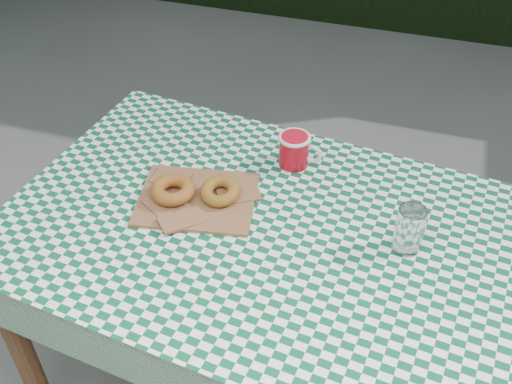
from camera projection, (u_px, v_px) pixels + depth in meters
table at (258, 324)px, 1.69m from camera, size 1.29×0.94×0.75m
tablecloth at (258, 227)px, 1.44m from camera, size 1.31×0.96×0.01m
paper_bag at (197, 198)px, 1.51m from camera, size 0.33×0.28×0.02m
bagel_front at (173, 190)px, 1.49m from camera, size 0.13×0.13×0.03m
bagel_back at (220, 191)px, 1.49m from camera, size 0.11×0.11×0.03m
coffee_mug at (294, 150)px, 1.60m from camera, size 0.17×0.17×0.09m
drinking_glass at (409, 230)px, 1.35m from camera, size 0.09×0.09×0.12m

